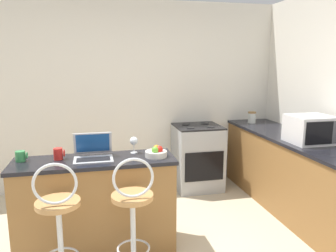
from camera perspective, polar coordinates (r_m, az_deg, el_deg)
The scene contains 13 objects.
wall_back at distance 4.65m, azimuth -7.08°, elevation 5.19°, with size 12.00×0.06×2.60m.
breakfast_bar at distance 3.21m, azimuth -12.33°, elevation -13.39°, with size 1.45×0.48×0.90m.
counter_right at distance 4.16m, azimuth 21.81°, elevation -8.20°, with size 0.65×2.76×0.90m.
bar_stool_near at distance 2.78m, azimuth -18.40°, elevation -16.57°, with size 0.40×0.40×1.05m.
bar_stool_far at distance 2.78m, azimuth -6.09°, elevation -16.07°, with size 0.40×0.40×1.05m.
laptop at distance 3.07m, azimuth -12.90°, elevation -4.44°, with size 0.35×0.30×0.23m.
microwave at distance 3.87m, azimuth 23.54°, elevation -0.52°, with size 0.45×0.40×0.30m.
stove_range at distance 4.66m, azimuth 5.14°, elevation -5.40°, with size 0.63×0.61×0.91m.
fruit_bowl at distance 3.04m, azimuth -2.06°, elevation -4.66°, with size 0.20×0.20×0.11m.
wine_glass_tall at distance 3.17m, azimuth -5.98°, elevation -2.69°, with size 0.08×0.08×0.16m.
storage_jar at distance 4.88m, azimuth 14.40°, elevation 1.48°, with size 0.12×0.12×0.16m.
mug_red at distance 3.12m, azimuth -18.52°, elevation -4.61°, with size 0.10×0.08×0.10m.
mug_green at distance 3.19m, azimuth -24.26°, elevation -4.81°, with size 0.10×0.08×0.09m.
Camera 1 is at (-0.47, -2.34, 1.76)m, focal length 35.00 mm.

